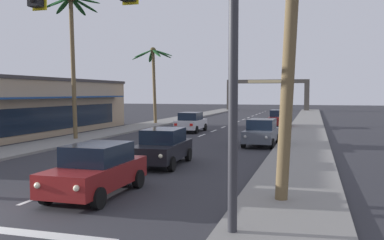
{
  "coord_description": "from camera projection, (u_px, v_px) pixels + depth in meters",
  "views": [
    {
      "loc": [
        8.41,
        -8.97,
        3.35
      ],
      "look_at": [
        3.5,
        8.0,
        2.2
      ],
      "focal_mm": 39.43,
      "sensor_mm": 36.0,
      "label": 1
    }
  ],
  "objects": [
    {
      "name": "sedan_parked_mid_kerb",
      "position": [
        279.0,
        118.0,
        40.77
      ],
      "size": [
        1.97,
        4.46,
        1.68
      ],
      "color": "maroon",
      "rests_on": "ground"
    },
    {
      "name": "palm_left_second",
      "position": [
        72.0,
        32.0,
        29.13
      ],
      "size": [
        4.04,
        3.91,
        10.18
      ],
      "color": "brown",
      "rests_on": "ground"
    },
    {
      "name": "sidewalk_left",
      "position": [
        95.0,
        135.0,
        32.48
      ],
      "size": [
        3.2,
        110.0,
        0.14
      ],
      "primitive_type": "cube",
      "color": "gray",
      "rests_on": "ground"
    },
    {
      "name": "storefront_strip_left",
      "position": [
        5.0,
        107.0,
        31.44
      ],
      "size": [
        7.41,
        27.82,
        4.51
      ],
      "color": "tan",
      "rests_on": "ground"
    },
    {
      "name": "sidewalk_right",
      "position": [
        304.0,
        142.0,
        28.15
      ],
      "size": [
        3.2,
        110.0,
        0.14
      ],
      "primitive_type": "cube",
      "color": "gray",
      "rests_on": "ground"
    },
    {
      "name": "sedan_third_in_queue",
      "position": [
        163.0,
        147.0,
        19.46
      ],
      "size": [
        2.07,
        4.5,
        1.68
      ],
      "color": "black",
      "rests_on": "ground"
    },
    {
      "name": "sedan_parked_nearest_kerb",
      "position": [
        261.0,
        132.0,
        26.61
      ],
      "size": [
        2.05,
        4.49,
        1.68
      ],
      "color": "#4C515B",
      "rests_on": "ground"
    },
    {
      "name": "town_gateway_arch",
      "position": [
        267.0,
        90.0,
        78.59
      ],
      "size": [
        15.2,
        0.9,
        5.8
      ],
      "color": "#423D38",
      "rests_on": "ground"
    },
    {
      "name": "palm_left_third",
      "position": [
        154.0,
        68.0,
        44.39
      ],
      "size": [
        4.77,
        4.27,
        8.13
      ],
      "color": "brown",
      "rests_on": "ground"
    },
    {
      "name": "sedan_lead_at_stop_bar",
      "position": [
        97.0,
        169.0,
        13.69
      ],
      "size": [
        1.96,
        4.46,
        1.68
      ],
      "color": "maroon",
      "rests_on": "ground"
    },
    {
      "name": "palm_right_nearest",
      "position": [
        291.0,
        21.0,
        12.29
      ],
      "size": [
        3.31,
        3.21,
        8.07
      ],
      "color": "brown",
      "rests_on": "ground"
    },
    {
      "name": "lane_markings",
      "position": [
        197.0,
        140.0,
        30.01
      ],
      "size": [
        4.28,
        87.81,
        0.01
      ],
      "color": "silver",
      "rests_on": "ground"
    },
    {
      "name": "sedan_oncoming_far",
      "position": [
        191.0,
        122.0,
        35.86
      ],
      "size": [
        1.96,
        4.46,
        1.68
      ],
      "color": "silver",
      "rests_on": "ground"
    },
    {
      "name": "traffic_signal_mast",
      "position": [
        96.0,
        10.0,
        10.34
      ],
      "size": [
        10.88,
        0.41,
        7.58
      ],
      "color": "#2D2D33",
      "rests_on": "ground"
    }
  ]
}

